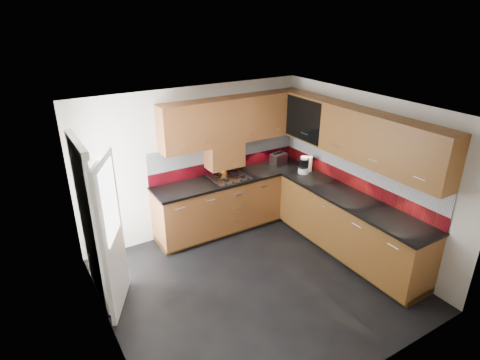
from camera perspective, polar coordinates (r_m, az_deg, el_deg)
room at (r=4.89m, az=2.47°, el=-0.58°), size 4.00×3.80×2.64m
base_cabinets at (r=6.45m, az=6.70°, el=-4.92°), size 2.70×3.20×0.95m
countertop at (r=6.22m, az=6.89°, el=-1.10°), size 2.72×3.22×0.04m
backsplash at (r=6.40m, az=7.37°, el=2.41°), size 2.70×3.20×0.54m
upper_cabinets at (r=6.06m, az=8.19°, el=7.44°), size 2.50×3.20×0.72m
extractor_hood at (r=6.49m, az=-2.24°, el=3.57°), size 0.60×0.33×0.40m
glass_cabinet at (r=6.56m, az=9.93°, el=8.83°), size 0.32×0.80×0.66m
back_door at (r=5.14m, az=-19.44°, el=-6.61°), size 0.42×1.19×2.04m
gas_hob at (r=6.47m, az=-1.48°, el=0.44°), size 0.59×0.52×0.05m
utensil_pot at (r=6.59m, az=-2.43°, el=1.62°), size 0.12×0.12×0.44m
toaster at (r=7.04m, az=5.50°, el=3.02°), size 0.31×0.22×0.20m
food_processor at (r=6.69m, az=9.05°, el=2.02°), size 0.17×0.17×0.29m
paper_towel at (r=6.80m, az=9.72°, el=2.27°), size 0.14×0.14×0.25m
orange_cloth at (r=6.76m, az=8.89°, el=1.12°), size 0.17×0.16×0.01m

